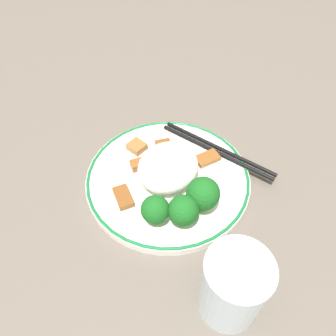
# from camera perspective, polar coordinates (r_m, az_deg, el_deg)

# --- Properties ---
(ground_plane) EXTENTS (3.00, 3.00, 0.00)m
(ground_plane) POSITION_cam_1_polar(r_m,az_deg,el_deg) (0.53, -0.00, -2.33)
(ground_plane) COLOR #665B51
(plate) EXTENTS (0.26, 0.26, 0.02)m
(plate) POSITION_cam_1_polar(r_m,az_deg,el_deg) (0.53, -0.00, -1.76)
(plate) COLOR white
(plate) RESTS_ON ground_plane
(rice_mound) EXTENTS (0.10, 0.09, 0.05)m
(rice_mound) POSITION_cam_1_polar(r_m,az_deg,el_deg) (0.51, -0.00, 0.45)
(rice_mound) COLOR white
(rice_mound) RESTS_ON plate
(broccoli_back_left) EXTENTS (0.04, 0.04, 0.05)m
(broccoli_back_left) POSITION_cam_1_polar(r_m,az_deg,el_deg) (0.45, -2.24, -7.29)
(broccoli_back_left) COLOR #72AD4C
(broccoli_back_left) RESTS_ON plate
(broccoli_back_center) EXTENTS (0.04, 0.04, 0.05)m
(broccoli_back_center) POSITION_cam_1_polar(r_m,az_deg,el_deg) (0.45, 2.66, -7.42)
(broccoli_back_center) COLOR #72AD4C
(broccoli_back_center) RESTS_ON plate
(broccoli_back_right) EXTENTS (0.05, 0.05, 0.06)m
(broccoli_back_right) POSITION_cam_1_polar(r_m,az_deg,el_deg) (0.46, 6.12, -4.54)
(broccoli_back_right) COLOR #72AD4C
(broccoli_back_right) RESTS_ON plate
(meat_near_front) EXTENTS (0.04, 0.04, 0.01)m
(meat_near_front) POSITION_cam_1_polar(r_m,az_deg,el_deg) (0.56, -0.75, 3.73)
(meat_near_front) COLOR brown
(meat_near_front) RESTS_ON plate
(meat_near_left) EXTENTS (0.04, 0.05, 0.01)m
(meat_near_left) POSITION_cam_1_polar(r_m,az_deg,el_deg) (0.50, -7.81, -5.04)
(meat_near_left) COLOR brown
(meat_near_left) RESTS_ON plate
(meat_near_right) EXTENTS (0.03, 0.03, 0.01)m
(meat_near_right) POSITION_cam_1_polar(r_m,az_deg,el_deg) (0.56, -5.46, 3.73)
(meat_near_right) COLOR #9E6633
(meat_near_right) RESTS_ON plate
(meat_near_back) EXTENTS (0.04, 0.04, 0.01)m
(meat_near_back) POSITION_cam_1_polar(r_m,az_deg,el_deg) (0.53, -4.78, 0.47)
(meat_near_back) COLOR brown
(meat_near_back) RESTS_ON plate
(meat_on_rice_edge) EXTENTS (0.05, 0.04, 0.01)m
(meat_on_rice_edge) POSITION_cam_1_polar(r_m,az_deg,el_deg) (0.55, 6.85, 1.69)
(meat_on_rice_edge) COLOR brown
(meat_on_rice_edge) RESTS_ON plate
(meat_mid_left) EXTENTS (0.03, 0.03, 0.01)m
(meat_mid_left) POSITION_cam_1_polar(r_m,az_deg,el_deg) (0.53, 3.26, -0.03)
(meat_mid_left) COLOR #995B28
(meat_mid_left) RESTS_ON plate
(chopsticks) EXTENTS (0.05, 0.21, 0.01)m
(chopsticks) POSITION_cam_1_polar(r_m,az_deg,el_deg) (0.56, 8.54, 3.16)
(chopsticks) COLOR black
(chopsticks) RESTS_ON plate
(drinking_glass) EXTENTS (0.08, 0.08, 0.10)m
(drinking_glass) POSITION_cam_1_polar(r_m,az_deg,el_deg) (0.40, 11.27, -19.58)
(drinking_glass) COLOR silver
(drinking_glass) RESTS_ON ground_plane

